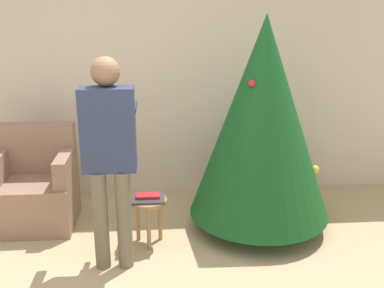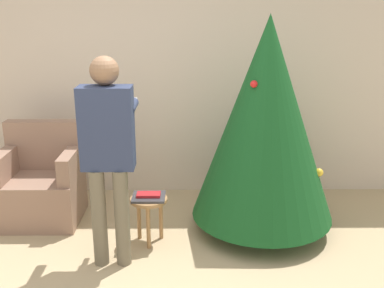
{
  "view_description": "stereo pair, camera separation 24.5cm",
  "coord_description": "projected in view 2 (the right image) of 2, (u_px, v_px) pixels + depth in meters",
  "views": [
    {
      "loc": [
        0.18,
        -2.58,
        2.05
      ],
      "look_at": [
        0.45,
        0.97,
        0.94
      ],
      "focal_mm": 42.0,
      "sensor_mm": 36.0,
      "label": 1
    },
    {
      "loc": [
        0.42,
        -2.59,
        2.05
      ],
      "look_at": [
        0.45,
        0.97,
        0.94
      ],
      "focal_mm": 42.0,
      "sensor_mm": 36.0,
      "label": 2
    }
  ],
  "objects": [
    {
      "name": "side_stool",
      "position": [
        149.0,
        207.0,
        3.96
      ],
      "size": [
        0.33,
        0.33,
        0.43
      ],
      "color": "#A37547",
      "rests_on": "ground_plane"
    },
    {
      "name": "armchair",
      "position": [
        42.0,
        185.0,
        4.4
      ],
      "size": [
        0.75,
        0.65,
        0.95
      ],
      "color": "#93705B",
      "rests_on": "ground_plane"
    },
    {
      "name": "person_standing",
      "position": [
        108.0,
        145.0,
        3.47
      ],
      "size": [
        0.43,
        0.57,
        1.69
      ],
      "color": "#6B604C",
      "rests_on": "ground_plane"
    },
    {
      "name": "wall_back",
      "position": [
        149.0,
        73.0,
        4.81
      ],
      "size": [
        8.0,
        0.06,
        2.7
      ],
      "color": "beige",
      "rests_on": "ground_plane"
    },
    {
      "name": "laptop",
      "position": [
        149.0,
        197.0,
        3.93
      ],
      "size": [
        0.29,
        0.24,
        0.02
      ],
      "color": "#38383D",
      "rests_on": "side_stool"
    },
    {
      "name": "christmas_tree",
      "position": [
        265.0,
        120.0,
        3.99
      ],
      "size": [
        1.3,
        1.3,
        1.98
      ],
      "color": "brown",
      "rests_on": "ground_plane"
    },
    {
      "name": "book",
      "position": [
        149.0,
        195.0,
        3.92
      ],
      "size": [
        0.21,
        0.11,
        0.02
      ],
      "color": "#B21E23",
      "rests_on": "laptop"
    }
  ]
}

